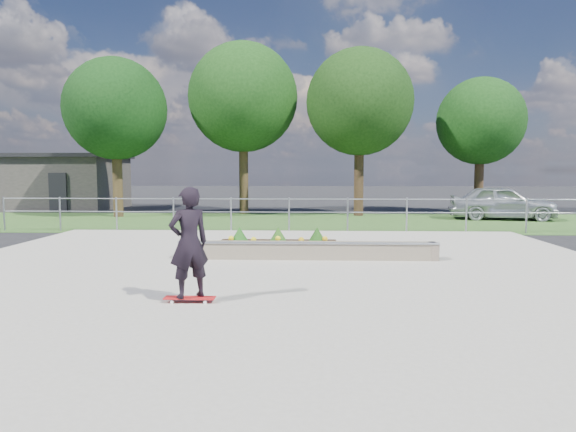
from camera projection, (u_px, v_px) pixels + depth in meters
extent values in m
plane|color=black|center=(275.00, 278.00, 10.15)|extent=(120.00, 120.00, 0.00)
cube|color=#2A4C1E|center=(292.00, 222.00, 21.09)|extent=(30.00, 8.00, 0.02)
cube|color=gray|center=(275.00, 276.00, 10.14)|extent=(15.00, 15.00, 0.06)
cylinder|color=gray|center=(4.00, 214.00, 17.95)|extent=(0.06, 0.06, 1.20)
cylinder|color=#92959A|center=(60.00, 214.00, 17.87)|extent=(0.06, 0.06, 1.20)
cylinder|color=gray|center=(117.00, 214.00, 17.79)|extent=(0.06, 0.06, 1.20)
cylinder|color=gray|center=(174.00, 215.00, 17.72)|extent=(0.06, 0.06, 1.20)
cylinder|color=#989AA0|center=(231.00, 215.00, 17.64)|extent=(0.06, 0.06, 1.20)
cylinder|color=gray|center=(289.00, 215.00, 17.56)|extent=(0.06, 0.06, 1.20)
cylinder|color=gray|center=(348.00, 215.00, 17.48)|extent=(0.06, 0.06, 1.20)
cylinder|color=#9B9EA4|center=(407.00, 215.00, 17.40)|extent=(0.06, 0.06, 1.20)
cylinder|color=gray|center=(466.00, 216.00, 17.32)|extent=(0.06, 0.06, 1.20)
cylinder|color=#9D9FA5|center=(526.00, 216.00, 17.24)|extent=(0.06, 0.06, 1.20)
cylinder|color=#9C9FA5|center=(289.00, 199.00, 17.51)|extent=(20.00, 0.04, 0.04)
cylinder|color=#979A9F|center=(289.00, 212.00, 17.55)|extent=(20.00, 0.04, 0.04)
cube|color=#32302D|center=(45.00, 183.00, 28.49)|extent=(8.00, 5.00, 2.80)
cube|color=black|center=(44.00, 156.00, 28.36)|extent=(8.40, 5.40, 0.20)
cube|color=black|center=(58.00, 193.00, 25.91)|extent=(0.90, 0.10, 2.00)
cylinder|color=#362615|center=(118.00, 185.00, 23.27)|extent=(0.44, 0.44, 2.93)
sphere|color=black|center=(115.00, 109.00, 22.97)|extent=(4.55, 4.55, 4.55)
cylinder|color=#372616|center=(244.00, 179.00, 25.03)|extent=(0.44, 0.44, 3.38)
sphere|color=black|center=(243.00, 97.00, 24.68)|extent=(5.25, 5.25, 5.25)
cylinder|color=black|center=(359.00, 182.00, 23.82)|extent=(0.44, 0.44, 3.15)
sphere|color=black|center=(360.00, 102.00, 23.50)|extent=(4.90, 4.90, 4.90)
cylinder|color=#352015|center=(479.00, 186.00, 25.10)|extent=(0.44, 0.44, 2.70)
sphere|color=black|center=(481.00, 121.00, 24.82)|extent=(4.20, 4.20, 4.20)
cube|color=#6C5F4F|center=(307.00, 250.00, 11.96)|extent=(6.00, 0.40, 0.40)
cylinder|color=#95999E|center=(308.00, 243.00, 11.75)|extent=(6.00, 0.06, 0.06)
cube|color=#655A4A|center=(184.00, 250.00, 12.08)|extent=(0.15, 0.42, 0.40)
cube|color=brown|center=(433.00, 251.00, 11.85)|extent=(0.15, 0.42, 0.40)
cube|color=black|center=(278.00, 247.00, 12.98)|extent=(3.00, 1.20, 0.25)
sphere|color=yellow|center=(231.00, 238.00, 13.10)|extent=(0.14, 0.14, 0.14)
sphere|color=yellow|center=(254.00, 240.00, 12.88)|extent=(0.14, 0.14, 0.14)
sphere|color=yellow|center=(278.00, 239.00, 13.06)|extent=(0.14, 0.14, 0.14)
sphere|color=gold|center=(301.00, 240.00, 12.84)|extent=(0.14, 0.14, 0.14)
sphere|color=yellow|center=(325.00, 239.00, 13.01)|extent=(0.14, 0.14, 0.14)
cone|color=#184C15|center=(240.00, 234.00, 13.24)|extent=(0.44, 0.44, 0.36)
cone|color=#204C15|center=(278.00, 234.00, 13.20)|extent=(0.44, 0.44, 0.36)
cone|color=#173F12|center=(317.00, 234.00, 13.16)|extent=(0.44, 0.44, 0.36)
cylinder|color=white|center=(172.00, 302.00, 7.96)|extent=(0.05, 0.03, 0.05)
cylinder|color=white|center=(175.00, 299.00, 8.14)|extent=(0.05, 0.03, 0.05)
cylinder|color=white|center=(205.00, 302.00, 7.94)|extent=(0.05, 0.03, 0.05)
cylinder|color=silver|center=(207.00, 299.00, 8.12)|extent=(0.05, 0.03, 0.05)
cylinder|color=#A9A9AF|center=(173.00, 299.00, 8.05)|extent=(0.02, 0.18, 0.02)
cylinder|color=#9F9FA5|center=(206.00, 299.00, 8.03)|extent=(0.02, 0.18, 0.02)
cube|color=#B41618|center=(190.00, 298.00, 8.04)|extent=(0.80, 0.21, 0.02)
imported|color=black|center=(189.00, 243.00, 7.96)|extent=(0.75, 0.69, 1.73)
imported|color=#9FA4A9|center=(502.00, 203.00, 22.00)|extent=(4.59, 2.46, 1.48)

